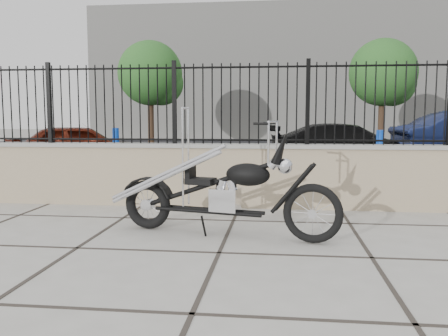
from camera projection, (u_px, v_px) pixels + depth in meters
name	position (u px, v px, depth m)	size (l,w,h in m)	color
ground_plane	(219.00, 253.00, 4.78)	(90.00, 90.00, 0.00)	#99968E
parking_lot	(263.00, 155.00, 17.12)	(30.00, 30.00, 0.00)	black
retaining_wall	(240.00, 175.00, 7.19)	(14.00, 0.36, 0.96)	gray
iron_fence	(240.00, 104.00, 7.08)	(14.00, 0.08, 1.20)	black
background_building	(271.00, 76.00, 30.51)	(22.00, 6.00, 8.00)	beige
chopper_motorcycle	(221.00, 171.00, 5.41)	(2.51, 0.44, 1.51)	black
car_red	(81.00, 147.00, 11.95)	(1.41, 3.50, 1.19)	#51160B
car_black	(348.00, 147.00, 12.24)	(1.67, 4.11, 1.19)	black
bollard_a	(116.00, 155.00, 10.07)	(0.14, 0.14, 1.13)	#0C22B7
bollard_b	(379.00, 161.00, 8.65)	(0.14, 0.14, 1.13)	#0C20BF
tree_left	(150.00, 70.00, 21.63)	(2.94, 2.94, 4.97)	#382619
tree_right	(383.00, 69.00, 20.00)	(2.84, 2.84, 4.79)	#382619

